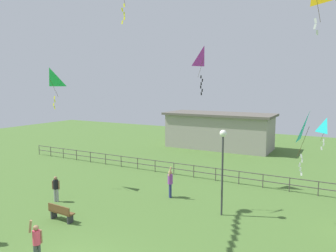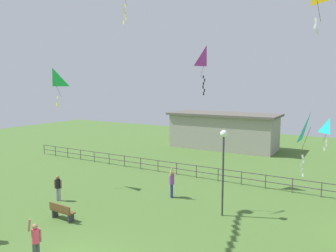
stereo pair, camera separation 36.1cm
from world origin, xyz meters
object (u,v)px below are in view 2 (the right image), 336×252
(lamppost, at_px, (223,154))
(person_1, at_px, (36,240))
(kite_2, at_px, (206,59))
(park_bench, at_px, (62,211))
(person_0, at_px, (172,182))
(kite_0, at_px, (310,129))
(person_2, at_px, (58,186))
(kite_1, at_px, (329,127))
(kite_3, at_px, (53,80))

(lamppost, bearing_deg, person_1, -119.99)
(kite_2, bearing_deg, park_bench, -114.77)
(person_0, xyz_separation_m, kite_2, (0.87, 2.99, 7.54))
(person_1, bearing_deg, kite_0, 46.40)
(kite_0, bearing_deg, person_1, -133.60)
(park_bench, height_order, person_2, person_2)
(kite_2, bearing_deg, kite_1, 0.33)
(person_2, distance_m, kite_1, 15.82)
(lamppost, relative_size, kite_2, 1.44)
(person_1, bearing_deg, person_2, 132.10)
(kite_1, bearing_deg, park_bench, -142.38)
(person_2, height_order, kite_1, kite_1)
(kite_1, bearing_deg, person_0, -159.73)
(park_bench, xyz_separation_m, kite_0, (10.78, 5.66, 4.30))
(lamppost, xyz_separation_m, kite_0, (3.94, 1.01, 1.47))
(lamppost, bearing_deg, kite_2, 124.55)
(kite_3, bearing_deg, person_2, -39.71)
(person_0, distance_m, person_2, 6.76)
(park_bench, distance_m, person_1, 4.01)
(lamppost, height_order, person_0, lamppost)
(kite_3, bearing_deg, person_1, -45.60)
(person_0, xyz_separation_m, person_2, (-5.53, -3.88, -0.11))
(person_2, bearing_deg, park_bench, -38.06)
(lamppost, xyz_separation_m, person_1, (-4.57, -7.93, -2.38))
(kite_3, bearing_deg, park_bench, -38.84)
(lamppost, distance_m, person_1, 9.45)
(person_0, xyz_separation_m, kite_0, (7.62, -0.08, 3.77))
(park_bench, relative_size, person_0, 0.77)
(kite_1, distance_m, kite_2, 8.38)
(kite_2, xyz_separation_m, kite_3, (-8.48, -5.15, -1.35))
(person_0, height_order, kite_2, kite_2)
(kite_1, xyz_separation_m, kite_3, (-15.83, -5.19, 2.66))
(person_0, bearing_deg, lamppost, -16.51)
(person_2, relative_size, kite_3, 0.59)
(park_bench, xyz_separation_m, kite_1, (11.39, 8.77, 4.06))
(lamppost, bearing_deg, kite_3, -174.60)
(person_1, height_order, kite_1, kite_1)
(person_2, bearing_deg, lamppost, 16.87)
(person_0, height_order, kite_0, kite_0)
(person_1, distance_m, kite_0, 12.93)
(kite_0, distance_m, kite_1, 3.18)
(lamppost, height_order, kite_3, kite_3)
(person_0, distance_m, kite_1, 9.45)
(person_0, height_order, person_2, person_0)
(person_2, relative_size, kite_2, 0.48)
(lamppost, distance_m, kite_0, 4.32)
(park_bench, height_order, kite_3, kite_3)
(kite_0, distance_m, kite_2, 8.32)
(lamppost, distance_m, kite_2, 7.21)
(person_1, xyz_separation_m, person_2, (-4.64, 5.13, -0.04))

